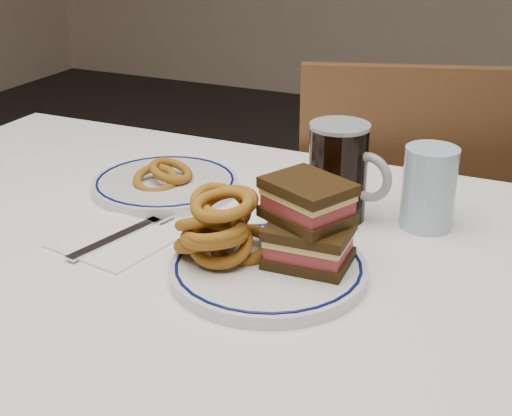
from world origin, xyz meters
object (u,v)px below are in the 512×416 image
at_px(main_plate, 268,269).
at_px(far_plate, 165,184).
at_px(chair_far, 392,237).
at_px(beer_mug, 340,171).
at_px(reuben_sandwich, 308,222).

height_order(main_plate, far_plate, same).
relative_size(chair_far, beer_mug, 6.08).
height_order(reuben_sandwich, beer_mug, beer_mug).
bearing_deg(main_plate, chair_far, 89.57).
distance_m(main_plate, far_plate, 0.35).
bearing_deg(chair_far, far_plate, -120.03).
relative_size(chair_far, reuben_sandwich, 6.93).
xyz_separation_m(chair_far, main_plate, (-0.01, -0.69, 0.26)).
xyz_separation_m(reuben_sandwich, far_plate, (-0.32, 0.17, -0.06)).
relative_size(reuben_sandwich, far_plate, 0.53).
height_order(main_plate, beer_mug, beer_mug).
relative_size(main_plate, beer_mug, 1.73).
distance_m(main_plate, reuben_sandwich, 0.08).
bearing_deg(reuben_sandwich, far_plate, 151.86).
bearing_deg(far_plate, main_plate, -36.07).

